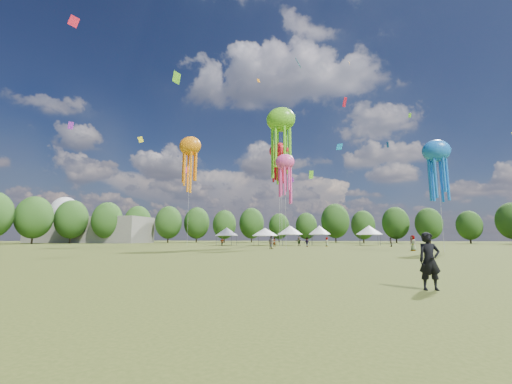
# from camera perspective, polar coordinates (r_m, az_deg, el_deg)

# --- Properties ---
(ground) EXTENTS (300.00, 300.00, 0.00)m
(ground) POSITION_cam_1_polar(r_m,az_deg,el_deg) (15.35, -5.46, -14.27)
(ground) COLOR #384416
(ground) RESTS_ON ground
(observer_main) EXTENTS (0.72, 0.53, 1.81)m
(observer_main) POSITION_cam_1_polar(r_m,az_deg,el_deg) (11.69, 28.70, -10.78)
(observer_main) COLOR black
(observer_main) RESTS_ON ground
(spectator_near) EXTENTS (1.18, 1.15, 1.92)m
(spectator_near) POSITION_cam_1_polar(r_m,az_deg,el_deg) (47.00, 2.75, -9.01)
(spectator_near) COLOR gray
(spectator_near) RESTS_ON ground
(spectators_far) EXTENTS (33.53, 22.01, 1.93)m
(spectators_far) POSITION_cam_1_polar(r_m,az_deg,el_deg) (59.11, 11.38, -8.77)
(spectators_far) COLOR gray
(spectators_far) RESTS_ON ground
(festival_tents) EXTENTS (35.19, 11.41, 4.26)m
(festival_tents) POSITION_cam_1_polar(r_m,az_deg,el_deg) (69.34, 7.41, -6.91)
(festival_tents) COLOR #47474C
(festival_tents) RESTS_ON ground
(show_kites) EXTENTS (47.04, 24.83, 25.57)m
(show_kites) POSITION_cam_1_polar(r_m,az_deg,el_deg) (60.71, -0.48, 7.60)
(show_kites) COLOR red
(show_kites) RESTS_ON ground
(small_kites) EXTENTS (80.69, 62.77, 43.92)m
(small_kites) POSITION_cam_1_polar(r_m,az_deg,el_deg) (65.22, 8.97, 16.94)
(small_kites) COLOR red
(small_kites) RESTS_ON ground
(treeline) EXTENTS (201.57, 95.24, 13.43)m
(treeline) POSITION_cam_1_polar(r_m,az_deg,el_deg) (77.59, 7.45, -4.50)
(treeline) COLOR #38281C
(treeline) RESTS_ON ground
(hangar) EXTENTS (40.00, 12.00, 8.00)m
(hangar) POSITION_cam_1_polar(r_m,az_deg,el_deg) (115.80, -27.83, -6.09)
(hangar) COLOR gray
(hangar) RESTS_ON ground
(radome) EXTENTS (9.00, 9.00, 16.00)m
(radome) POSITION_cam_1_polar(r_m,az_deg,el_deg) (131.41, -31.13, -3.38)
(radome) COLOR white
(radome) RESTS_ON ground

